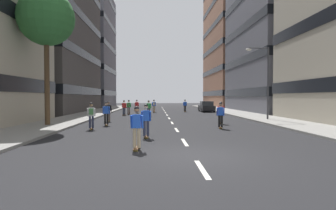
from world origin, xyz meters
TOP-DOWN VIEW (x-y plane):
  - ground_plane at (0.00, 22.20)m, footprint 133.18×133.18m
  - sidewalk_left at (-9.19, 24.97)m, footprint 3.96×61.04m
  - sidewalk_right at (9.19, 24.97)m, footprint 3.96×61.04m
  - lane_markings at (0.00, 23.00)m, footprint 0.16×52.20m
  - building_left_mid at (-18.49, 30.51)m, footprint 14.75×20.93m
  - building_left_far at (-18.49, 52.65)m, footprint 14.75×16.95m
  - building_right_mid at (18.49, 30.51)m, footprint 14.75×19.20m
  - building_right_far at (18.49, 52.65)m, footprint 14.75×21.76m
  - parked_car_near at (6.01, 30.23)m, footprint 1.82×4.40m
  - street_tree_near at (-9.19, 10.50)m, footprint 3.99×3.99m
  - streetlamp_right at (8.43, 14.85)m, footprint 2.13×0.30m
  - skater_0 at (-2.14, 1.15)m, footprint 0.55×0.91m
  - skater_1 at (-5.60, 8.47)m, footprint 0.56×0.92m
  - skater_2 at (-5.48, 14.52)m, footprint 0.53×0.90m
  - skater_3 at (-5.02, 22.75)m, footprint 0.57×0.92m
  - skater_4 at (-2.11, 20.76)m, footprint 0.55×0.91m
  - skater_5 at (-3.86, 27.61)m, footprint 0.55×0.92m
  - skater_6 at (3.04, 8.67)m, footprint 0.56×0.92m
  - skater_7 at (-4.63, 24.43)m, footprint 0.54×0.91m
  - skater_8 at (2.90, 30.27)m, footprint 0.54×0.90m
  - skater_9 at (-1.57, 28.65)m, footprint 0.55×0.92m
  - skater_10 at (-1.87, 4.53)m, footprint 0.55×0.91m
  - skater_11 at (-5.06, 11.02)m, footprint 0.56×0.92m
  - skater_12 at (3.82, 11.89)m, footprint 0.57×0.92m

SIDE VIEW (x-z plane):
  - ground_plane at x=0.00m, z-range 0.00..0.00m
  - lane_markings at x=0.00m, z-range 0.00..0.01m
  - sidewalk_left at x=-9.19m, z-range 0.00..0.14m
  - sidewalk_right at x=9.19m, z-range 0.00..0.14m
  - parked_car_near at x=6.01m, z-range -0.06..1.46m
  - skater_0 at x=-2.14m, z-range 0.10..1.87m
  - skater_2 at x=-5.48m, z-range 0.10..1.87m
  - skater_3 at x=-5.02m, z-range 0.10..1.87m
  - skater_4 at x=-2.11m, z-range 0.10..1.87m
  - skater_5 at x=-3.86m, z-range 0.10..1.87m
  - skater_6 at x=3.04m, z-range 0.10..1.87m
  - skater_8 at x=2.90m, z-range 0.10..1.87m
  - skater_10 at x=-1.87m, z-range 0.10..1.87m
  - skater_11 at x=-5.06m, z-range 0.10..1.87m
  - skater_1 at x=-5.60m, z-range 0.13..1.90m
  - skater_7 at x=-4.63m, z-range 0.13..1.90m
  - skater_9 at x=-1.57m, z-range 0.13..1.90m
  - skater_12 at x=3.82m, z-range 0.13..1.90m
  - streetlamp_right at x=8.43m, z-range 0.89..7.39m
  - street_tree_near at x=-9.19m, z-range 2.93..12.62m
  - building_left_mid at x=-18.49m, z-range 0.09..20.14m
  - building_left_far at x=-18.49m, z-range 0.09..25.04m
  - building_right_mid at x=18.49m, z-range 0.09..32.39m
  - building_right_far at x=18.49m, z-range 0.09..34.19m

